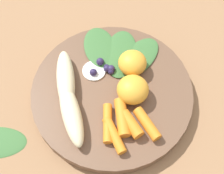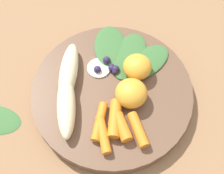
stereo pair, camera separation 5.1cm
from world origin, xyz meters
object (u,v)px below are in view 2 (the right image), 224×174
at_px(banana_peeled_right, 69,72).
at_px(orange_segment_near, 137,67).
at_px(bowl, 112,93).
at_px(banana_peeled_left, 66,105).

relative_size(banana_peeled_right, orange_segment_near, 2.36).
relative_size(bowl, orange_segment_near, 5.62).
distance_m(bowl, banana_peeled_left, 0.09).
xyz_separation_m(banana_peeled_left, banana_peeled_right, (0.06, 0.01, 0.00)).
relative_size(banana_peeled_left, orange_segment_near, 2.36).
bearing_deg(banana_peeled_right, orange_segment_near, 97.71).
height_order(bowl, banana_peeled_right, banana_peeled_right).
xyz_separation_m(bowl, banana_peeled_right, (0.01, 0.08, 0.03)).
xyz_separation_m(bowl, banana_peeled_left, (-0.05, 0.07, 0.03)).
bearing_deg(bowl, orange_segment_near, -41.76).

